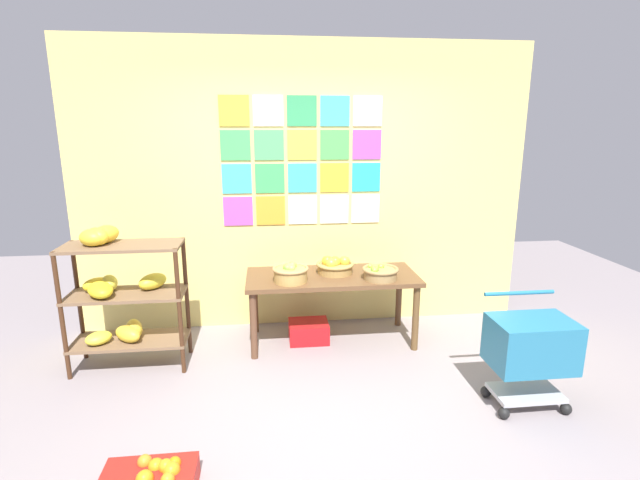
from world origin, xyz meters
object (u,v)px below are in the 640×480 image
(banana_shelf_unit, at_px, (118,288))
(display_table, at_px, (332,283))
(fruit_basket_right, at_px, (290,273))
(fruit_basket_back_left, at_px, (335,266))
(fruit_basket_centre, at_px, (380,272))
(shopping_cart, at_px, (531,347))
(produce_crate_under_table, at_px, (309,331))

(banana_shelf_unit, xyz_separation_m, display_table, (1.79, 0.27, -0.11))
(banana_shelf_unit, xyz_separation_m, fruit_basket_right, (1.41, 0.12, 0.04))
(fruit_basket_right, xyz_separation_m, fruit_basket_back_left, (0.42, 0.20, -0.01))
(fruit_basket_right, relative_size, fruit_basket_centre, 0.98)
(shopping_cart, bearing_deg, fruit_basket_centre, 132.86)
(display_table, xyz_separation_m, produce_crate_under_table, (-0.22, 0.02, -0.48))
(fruit_basket_right, bearing_deg, banana_shelf_unit, -175.05)
(shopping_cart, bearing_deg, fruit_basket_right, 150.83)
(fruit_basket_back_left, relative_size, shopping_cart, 0.44)
(fruit_basket_right, relative_size, shopping_cart, 0.40)
(banana_shelf_unit, distance_m, fruit_basket_back_left, 1.86)
(display_table, height_order, fruit_basket_back_left, fruit_basket_back_left)
(fruit_basket_right, xyz_separation_m, produce_crate_under_table, (0.17, 0.17, -0.63))
(banana_shelf_unit, xyz_separation_m, fruit_basket_centre, (2.20, 0.10, 0.03))
(produce_crate_under_table, bearing_deg, fruit_basket_right, -135.74)
(produce_crate_under_table, distance_m, shopping_cart, 1.94)
(fruit_basket_right, height_order, fruit_basket_back_left, fruit_basket_right)
(fruit_basket_centre, bearing_deg, fruit_basket_back_left, 149.26)
(display_table, relative_size, fruit_basket_back_left, 4.47)
(produce_crate_under_table, bearing_deg, banana_shelf_unit, -169.67)
(fruit_basket_back_left, xyz_separation_m, fruit_basket_centre, (0.37, -0.22, -0.01))
(fruit_basket_centre, relative_size, shopping_cart, 0.41)
(fruit_basket_right, xyz_separation_m, fruit_basket_centre, (0.79, -0.02, -0.02))
(fruit_basket_back_left, distance_m, produce_crate_under_table, 0.67)
(produce_crate_under_table, xyz_separation_m, shopping_cart, (1.46, -1.23, 0.36))
(banana_shelf_unit, bearing_deg, fruit_basket_back_left, 9.87)
(fruit_basket_centre, xyz_separation_m, shopping_cart, (0.84, -1.04, -0.25))
(fruit_basket_right, distance_m, shopping_cart, 1.96)
(fruit_basket_back_left, height_order, fruit_basket_centre, fruit_basket_back_left)
(fruit_basket_right, bearing_deg, shopping_cart, -33.20)
(fruit_basket_right, bearing_deg, display_table, 20.34)
(display_table, height_order, shopping_cart, shopping_cart)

